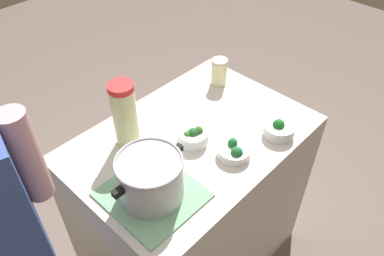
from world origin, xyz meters
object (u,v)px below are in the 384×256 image
Objects in this scene: broccoli_bowl_center at (279,129)px; broccoli_bowl_back at (234,151)px; mason_jar at (219,72)px; broccoli_bowl_front at (193,136)px; lemonade_pitcher at (125,115)px; cooking_pot at (150,177)px.

broccoli_bowl_back is at bearing -14.02° from broccoli_bowl_center.
broccoli_bowl_front is at bearing 26.60° from mason_jar.
broccoli_bowl_front is (-0.19, 0.20, -0.11)m from lemonade_pitcher.
broccoli_bowl_back is (-0.24, 0.37, -0.12)m from lemonade_pitcher.
broccoli_bowl_back is (0.34, 0.38, -0.04)m from mason_jar.
mason_jar is at bearing -157.99° from cooking_pot.
mason_jar is 0.98× the size of broccoli_bowl_back.
broccoli_bowl_center is 0.24m from broccoli_bowl_back.
mason_jar is 0.45m from broccoli_bowl_center.
lemonade_pitcher is at bearing -57.21° from broccoli_bowl_back.
mason_jar reaches higher than broccoli_bowl_front.
cooking_pot is at bearing 66.50° from lemonade_pitcher.
mason_jar reaches higher than broccoli_bowl_back.
broccoli_bowl_center is 0.97× the size of broccoli_bowl_back.
broccoli_bowl_front is at bearing -39.37° from broccoli_bowl_center.
cooking_pot is at bearing -13.91° from broccoli_bowl_center.
cooking_pot is 2.32× the size of broccoli_bowl_center.
mason_jar is at bearing -153.40° from broccoli_bowl_front.
mason_jar reaches higher than broccoli_bowl_center.
lemonade_pitcher is at bearing -113.50° from cooking_pot.
lemonade_pitcher reaches higher than broccoli_bowl_center.
lemonade_pitcher reaches higher than cooking_pot.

